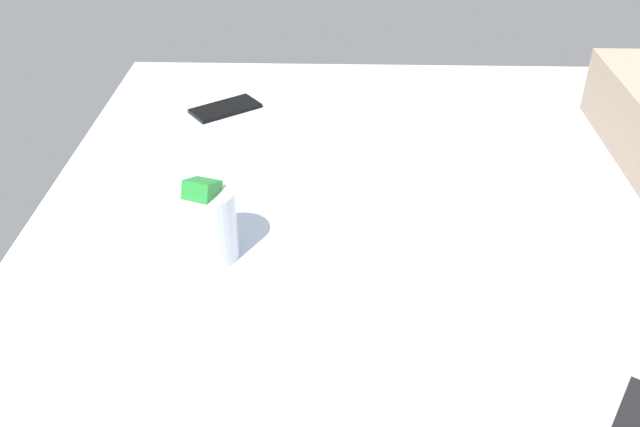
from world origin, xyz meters
The scene contains 3 objects.
bed_mattress centered at (0.00, 0.00, 9.00)cm, with size 180.00×140.00×18.00cm, color silver.
snack_cup centered at (-13.59, -39.67, 23.87)cm, with size 9.00×9.00×13.64cm.
cell_phone centered at (-63.68, -44.33, 18.40)cm, with size 6.80×14.00×0.80cm, color black.
Camera 1 is at (69.50, -20.81, 80.71)cm, focal length 39.33 mm.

